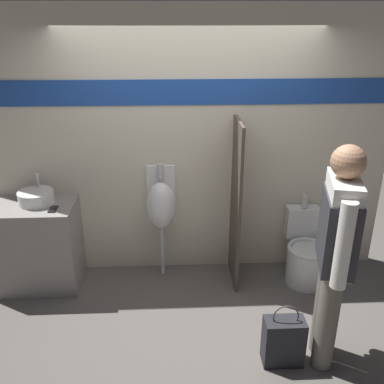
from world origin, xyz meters
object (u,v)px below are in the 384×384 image
(sink_basin, at_px, (36,197))
(urinal_near_counter, at_px, (161,205))
(person_in_vest, at_px, (336,245))
(shopping_bag, at_px, (283,341))
(cell_phone, at_px, (53,209))
(toilet, at_px, (306,255))

(sink_basin, bearing_deg, urinal_near_counter, 3.80)
(sink_basin, relative_size, urinal_near_counter, 0.28)
(person_in_vest, relative_size, shopping_bag, 3.30)
(cell_phone, bearing_deg, shopping_bag, -28.70)
(sink_basin, relative_size, cell_phone, 2.41)
(sink_basin, relative_size, person_in_vest, 0.19)
(cell_phone, height_order, person_in_vest, person_in_vest)
(toilet, bearing_deg, person_in_vest, -99.52)
(toilet, bearing_deg, sink_basin, 177.65)
(toilet, bearing_deg, shopping_bag, -114.14)
(toilet, relative_size, person_in_vest, 0.49)
(urinal_near_counter, xyz_separation_m, shopping_bag, (0.97, -1.33, -0.59))
(urinal_near_counter, distance_m, shopping_bag, 1.75)
(sink_basin, bearing_deg, toilet, -2.35)
(toilet, xyz_separation_m, shopping_bag, (-0.51, -1.14, -0.08))
(shopping_bag, bearing_deg, urinal_near_counter, 126.18)
(toilet, xyz_separation_m, person_in_vest, (-0.19, -1.10, 0.76))
(cell_phone, xyz_separation_m, toilet, (2.49, 0.05, -0.61))
(toilet, relative_size, shopping_bag, 1.60)
(shopping_bag, bearing_deg, person_in_vest, 6.26)
(person_in_vest, height_order, shopping_bag, person_in_vest)
(sink_basin, height_order, cell_phone, sink_basin)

